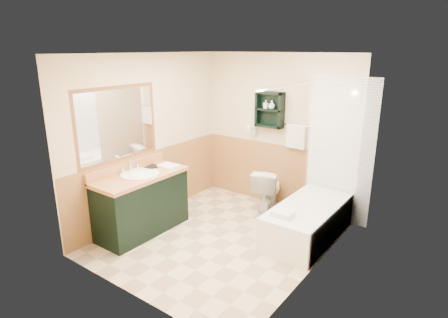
# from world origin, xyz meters

# --- Properties ---
(floor) EXTENTS (3.00, 3.00, 0.00)m
(floor) POSITION_xyz_m (0.00, 0.00, 0.00)
(floor) COLOR beige
(floor) RESTS_ON ground
(back_wall) EXTENTS (2.60, 0.04, 2.40)m
(back_wall) POSITION_xyz_m (0.00, 1.52, 1.20)
(back_wall) COLOR #FFE7C7
(back_wall) RESTS_ON ground
(left_wall) EXTENTS (0.04, 3.00, 2.40)m
(left_wall) POSITION_xyz_m (-1.32, 0.00, 1.20)
(left_wall) COLOR #FFE7C7
(left_wall) RESTS_ON ground
(right_wall) EXTENTS (0.04, 3.00, 2.40)m
(right_wall) POSITION_xyz_m (1.32, 0.00, 1.20)
(right_wall) COLOR #FFE7C7
(right_wall) RESTS_ON ground
(ceiling) EXTENTS (2.60, 3.00, 0.04)m
(ceiling) POSITION_xyz_m (0.00, 0.00, 2.42)
(ceiling) COLOR white
(ceiling) RESTS_ON back_wall
(wainscot_left) EXTENTS (2.98, 2.98, 1.00)m
(wainscot_left) POSITION_xyz_m (-1.29, 0.00, 0.50)
(wainscot_left) COLOR #BD834C
(wainscot_left) RESTS_ON left_wall
(wainscot_back) EXTENTS (2.58, 2.58, 1.00)m
(wainscot_back) POSITION_xyz_m (0.00, 1.49, 0.50)
(wainscot_back) COLOR #BD834C
(wainscot_back) RESTS_ON back_wall
(mirror_frame) EXTENTS (1.30, 1.30, 1.00)m
(mirror_frame) POSITION_xyz_m (-1.27, -0.55, 1.50)
(mirror_frame) COLOR brown
(mirror_frame) RESTS_ON left_wall
(mirror_glass) EXTENTS (1.20, 1.20, 0.90)m
(mirror_glass) POSITION_xyz_m (-1.27, -0.55, 1.50)
(mirror_glass) COLOR white
(mirror_glass) RESTS_ON left_wall
(tile_right) EXTENTS (1.50, 1.50, 2.10)m
(tile_right) POSITION_xyz_m (1.28, 0.75, 1.05)
(tile_right) COLOR white
(tile_right) RESTS_ON right_wall
(tile_back) EXTENTS (0.95, 0.95, 2.10)m
(tile_back) POSITION_xyz_m (1.03, 1.48, 1.05)
(tile_back) COLOR white
(tile_back) RESTS_ON back_wall
(tile_accent) EXTENTS (1.50, 1.50, 0.10)m
(tile_accent) POSITION_xyz_m (1.27, 0.75, 1.90)
(tile_accent) COLOR #14472F
(tile_accent) RESTS_ON right_wall
(wall_shelf) EXTENTS (0.45, 0.15, 0.55)m
(wall_shelf) POSITION_xyz_m (-0.10, 1.41, 1.55)
(wall_shelf) COLOR black
(wall_shelf) RESTS_ON back_wall
(hair_dryer) EXTENTS (0.10, 0.24, 0.18)m
(hair_dryer) POSITION_xyz_m (-0.40, 1.43, 1.20)
(hair_dryer) COLOR silver
(hair_dryer) RESTS_ON back_wall
(towel_bar) EXTENTS (0.40, 0.06, 0.40)m
(towel_bar) POSITION_xyz_m (0.35, 1.45, 1.35)
(towel_bar) COLOR silver
(towel_bar) RESTS_ON back_wall
(curtain_rod) EXTENTS (0.03, 1.60, 0.03)m
(curtain_rod) POSITION_xyz_m (0.53, 0.75, 2.00)
(curtain_rod) COLOR silver
(curtain_rod) RESTS_ON back_wall
(shower_curtain) EXTENTS (1.05, 1.05, 1.70)m
(shower_curtain) POSITION_xyz_m (0.53, 0.92, 1.15)
(shower_curtain) COLOR #B8A98B
(shower_curtain) RESTS_ON curtain_rod
(vanity) EXTENTS (0.59, 1.32, 0.83)m
(vanity) POSITION_xyz_m (-0.99, -0.47, 0.42)
(vanity) COLOR black
(vanity) RESTS_ON ground
(bathtub) EXTENTS (0.70, 1.50, 0.47)m
(bathtub) POSITION_xyz_m (0.93, 0.71, 0.23)
(bathtub) COLOR white
(bathtub) RESTS_ON ground
(toilet) EXTENTS (0.56, 0.77, 0.68)m
(toilet) POSITION_xyz_m (0.04, 1.18, 0.34)
(toilet) COLOR white
(toilet) RESTS_ON ground
(counter_towel) EXTENTS (0.28, 0.22, 0.04)m
(counter_towel) POSITION_xyz_m (-0.89, -0.02, 0.85)
(counter_towel) COLOR silver
(counter_towel) RESTS_ON vanity
(vanity_book) EXTENTS (0.17, 0.06, 0.22)m
(vanity_book) POSITION_xyz_m (-1.16, -0.18, 0.95)
(vanity_book) COLOR black
(vanity_book) RESTS_ON vanity
(tub_towel) EXTENTS (0.25, 0.21, 0.07)m
(tub_towel) POSITION_xyz_m (0.80, 0.22, 0.50)
(tub_towel) COLOR silver
(tub_towel) RESTS_ON bathtub
(soap_bottle_a) EXTENTS (0.07, 0.13, 0.06)m
(soap_bottle_a) POSITION_xyz_m (-0.16, 1.40, 1.59)
(soap_bottle_a) COLOR white
(soap_bottle_a) RESTS_ON wall_shelf
(soap_bottle_b) EXTENTS (0.13, 0.15, 0.10)m
(soap_bottle_b) POSITION_xyz_m (-0.06, 1.40, 1.62)
(soap_bottle_b) COLOR white
(soap_bottle_b) RESTS_ON wall_shelf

